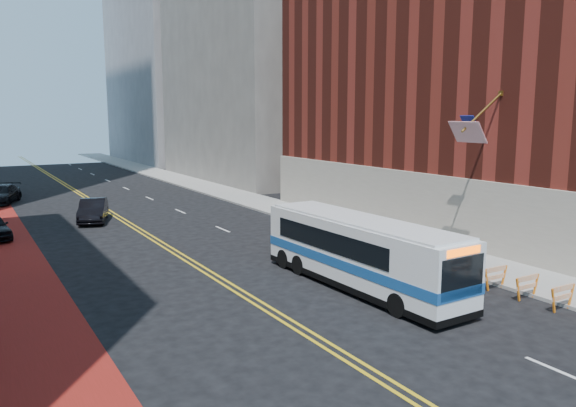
# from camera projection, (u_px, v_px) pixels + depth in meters

# --- Properties ---
(ground) EXTENTS (160.00, 160.00, 0.00)m
(ground) POSITION_uv_depth(u_px,v_px,m) (388.00, 383.00, 15.73)
(ground) COLOR black
(ground) RESTS_ON ground
(sidewalk_right) EXTENTS (4.00, 140.00, 0.15)m
(sidewalk_right) POSITION_uv_depth(u_px,v_px,m) (262.00, 203.00, 47.25)
(sidewalk_right) COLOR gray
(sidewalk_right) RESTS_ON ground
(center_line_inner) EXTENTS (0.14, 140.00, 0.01)m
(center_line_inner) POSITION_uv_depth(u_px,v_px,m) (116.00, 217.00, 41.12)
(center_line_inner) COLOR gold
(center_line_inner) RESTS_ON ground
(center_line_outer) EXTENTS (0.14, 140.00, 0.01)m
(center_line_outer) POSITION_uv_depth(u_px,v_px,m) (120.00, 217.00, 41.30)
(center_line_outer) COLOR gold
(center_line_outer) RESTS_ON ground
(lane_dashes) EXTENTS (0.14, 98.20, 0.01)m
(lane_dashes) POSITION_uv_depth(u_px,v_px,m) (150.00, 198.00, 50.42)
(lane_dashes) COLOR silver
(lane_dashes) RESTS_ON ground
(brick_building) EXTENTS (18.73, 36.00, 22.00)m
(brick_building) POSITION_uv_depth(u_px,v_px,m) (535.00, 58.00, 35.26)
(brick_building) COLOR #5E1E15
(brick_building) RESTS_ON ground
(midrise_right_near) EXTENTS (18.00, 26.00, 40.00)m
(midrise_right_near) POSITION_uv_depth(u_px,v_px,m) (271.00, 5.00, 64.96)
(midrise_right_near) COLOR slate
(midrise_right_near) RESTS_ON ground
(construction_barriers) EXTENTS (1.42, 10.91, 1.00)m
(construction_barriers) POSITION_uv_depth(u_px,v_px,m) (511.00, 279.00, 23.37)
(construction_barriers) COLOR orange
(construction_barriers) RESTS_ON ground
(transit_bus) EXTENTS (2.75, 11.19, 3.06)m
(transit_bus) POSITION_uv_depth(u_px,v_px,m) (358.00, 251.00, 24.25)
(transit_bus) COLOR white
(transit_bus) RESTS_ON ground
(car_b) EXTENTS (3.07, 5.15, 1.60)m
(car_b) POSITION_uv_depth(u_px,v_px,m) (93.00, 210.00, 39.33)
(car_b) COLOR black
(car_b) RESTS_ON ground
(car_c) EXTENTS (3.89, 5.75, 1.55)m
(car_c) POSITION_uv_depth(u_px,v_px,m) (2.00, 194.00, 47.47)
(car_c) COLOR black
(car_c) RESTS_ON ground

